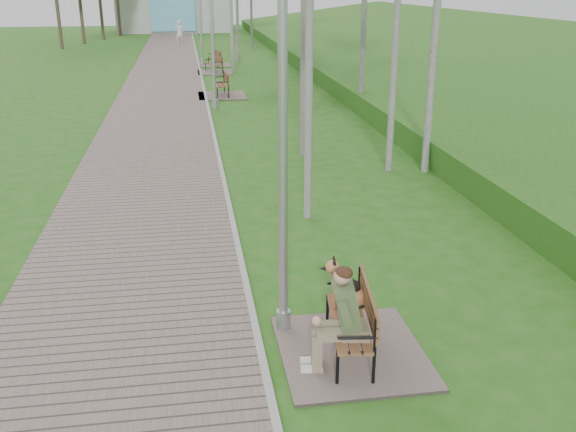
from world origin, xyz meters
name	(u,v)px	position (x,y,z in m)	size (l,w,h in m)	color
ground	(235,234)	(0.00, 0.00, 0.00)	(120.00, 120.00, 0.00)	#205A12
walkway	(165,75)	(-1.75, 21.50, 0.02)	(3.50, 67.00, 0.04)	#70615B
kerb	(201,74)	(0.00, 21.50, 0.03)	(0.10, 67.00, 0.05)	#999993
embankment	(443,74)	(12.00, 20.00, 0.00)	(14.00, 70.00, 1.60)	#427028
building_north	(174,9)	(-1.50, 50.97, 1.99)	(10.00, 5.20, 4.00)	#9E9E99
bench_main	(346,325)	(1.03, -4.25, 0.43)	(1.77, 1.97, 1.54)	#70615B
bench_second	(221,91)	(0.62, 15.07, 0.22)	(1.88, 2.09, 1.16)	#70615B
bench_third	(214,69)	(0.69, 22.13, 0.19)	(1.71, 1.90, 1.05)	#70615B
bench_far	(215,62)	(0.87, 25.07, 0.18)	(1.64, 1.82, 1.00)	#70615B
lamp_post_near	(283,160)	(0.36, -3.52, 2.34)	(0.19, 0.19, 5.01)	#9C9EA3
lamp_post_second	(212,37)	(0.25, 12.26, 2.55)	(0.21, 0.21, 5.45)	#9C9EA3
lamp_post_third	(200,15)	(0.21, 25.67, 2.64)	(0.22, 0.22, 5.66)	#9C9EA3
lamp_post_far	(195,6)	(0.33, 45.73, 2.38)	(0.20, 0.20, 5.09)	#9C9EA3
pedestrian_near	(179,33)	(-1.03, 37.51, 0.86)	(0.63, 0.41, 1.73)	silver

